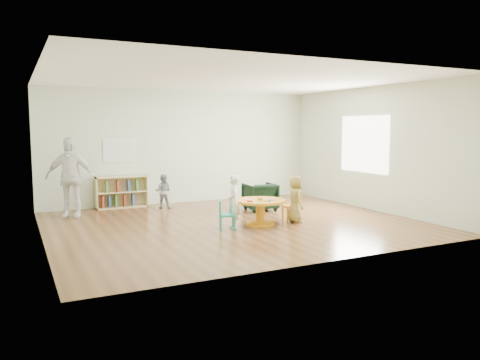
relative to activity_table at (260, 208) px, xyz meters
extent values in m
plane|color=brown|center=(-0.38, 0.36, -0.34)|extent=(7.00, 7.00, 0.00)
cube|color=white|center=(-0.38, 0.36, 2.41)|extent=(7.00, 6.00, 0.10)
cube|color=beige|center=(-0.38, 3.36, 1.06)|extent=(7.00, 0.10, 2.80)
cube|color=beige|center=(-0.38, -2.64, 1.06)|extent=(7.00, 0.10, 2.80)
cube|color=beige|center=(-3.88, 0.36, 1.06)|extent=(0.10, 6.00, 2.80)
cube|color=beige|center=(3.12, 0.36, 1.06)|extent=(0.10, 6.00, 2.80)
cube|color=silver|center=(3.10, 0.66, 1.16)|extent=(0.02, 1.60, 1.30)
cylinder|color=orange|center=(0.00, 0.00, -0.12)|extent=(0.18, 0.18, 0.45)
cylinder|color=orange|center=(0.00, 0.00, -0.32)|extent=(0.55, 0.55, 0.04)
cylinder|color=orange|center=(0.00, 0.00, 0.13)|extent=(0.99, 0.99, 0.04)
cylinder|color=pink|center=(-0.22, 0.06, 0.16)|extent=(0.15, 0.15, 0.01)
cylinder|color=pink|center=(0.20, -0.09, 0.16)|extent=(0.17, 0.17, 0.01)
cylinder|color=orange|center=(-0.02, -0.02, 0.18)|extent=(0.05, 0.12, 0.04)
cylinder|color=#157722|center=(-0.02, -0.11, 0.18)|extent=(0.02, 0.05, 0.02)
cylinder|color=#157722|center=(-0.02, 0.06, 0.18)|extent=(0.02, 0.05, 0.02)
cube|color=red|center=(-0.32, -0.11, 0.16)|extent=(0.07, 0.07, 0.02)
cube|color=orange|center=(-0.01, -0.22, 0.16)|extent=(0.05, 0.05, 0.02)
cube|color=#1743AF|center=(0.05, -0.26, 0.16)|extent=(0.07, 0.07, 0.02)
cube|color=#157722|center=(0.02, -0.01, 0.16)|extent=(0.07, 0.06, 0.02)
cube|color=red|center=(-0.27, -0.14, 0.16)|extent=(0.07, 0.07, 0.02)
cube|color=teal|center=(-0.76, -0.10, -0.06)|extent=(0.38, 0.38, 0.04)
cube|color=teal|center=(-0.88, -0.05, 0.08)|extent=(0.14, 0.29, 0.26)
cylinder|color=teal|center=(-0.83, 0.05, -0.21)|extent=(0.04, 0.04, 0.26)
cylinder|color=teal|center=(-0.91, -0.17, -0.21)|extent=(0.04, 0.04, 0.26)
cylinder|color=teal|center=(-0.61, -0.03, -0.21)|extent=(0.04, 0.04, 0.26)
cylinder|color=teal|center=(-0.69, -0.25, -0.21)|extent=(0.04, 0.04, 0.26)
cube|color=orange|center=(0.75, 0.08, -0.04)|extent=(0.37, 0.37, 0.04)
cube|color=orange|center=(0.89, 0.06, 0.12)|extent=(0.08, 0.32, 0.28)
cylinder|color=orange|center=(0.86, -0.06, -0.20)|extent=(0.04, 0.04, 0.28)
cylinder|color=orange|center=(0.90, 0.19, -0.20)|extent=(0.04, 0.04, 0.28)
cylinder|color=orange|center=(0.61, -0.02, -0.20)|extent=(0.04, 0.04, 0.28)
cylinder|color=orange|center=(0.65, 0.23, -0.20)|extent=(0.04, 0.04, 0.28)
cube|color=tan|center=(-2.57, 3.19, 0.03)|extent=(0.03, 0.30, 0.75)
cube|color=tan|center=(-1.40, 3.19, 0.03)|extent=(0.03, 0.30, 0.75)
cube|color=tan|center=(-1.98, 3.19, -0.33)|extent=(1.20, 0.30, 0.03)
cube|color=tan|center=(-1.98, 3.19, 0.39)|extent=(1.20, 0.30, 0.03)
cube|color=tan|center=(-1.98, 3.19, 0.03)|extent=(1.14, 0.28, 0.03)
cube|color=tan|center=(-1.98, 3.33, 0.03)|extent=(1.20, 0.02, 0.75)
cube|color=#B23B2F|center=(-2.43, 3.17, -0.16)|extent=(0.04, 0.18, 0.26)
cube|color=#335FB3|center=(-2.28, 3.17, -0.16)|extent=(0.04, 0.18, 0.26)
cube|color=#4B9A47|center=(-2.13, 3.17, -0.16)|extent=(0.04, 0.18, 0.26)
cube|color=#B23B2F|center=(-1.93, 3.17, -0.16)|extent=(0.04, 0.18, 0.26)
cube|color=#335FB3|center=(-1.73, 3.17, -0.16)|extent=(0.04, 0.18, 0.26)
cube|color=#4B9A47|center=(-2.33, 3.17, 0.18)|extent=(0.04, 0.18, 0.26)
cube|color=#B23B2F|center=(-2.08, 3.17, 0.18)|extent=(0.04, 0.18, 0.26)
cube|color=#335FB3|center=(-1.83, 3.17, 0.18)|extent=(0.04, 0.18, 0.26)
cube|color=#4B9A47|center=(-1.63, 3.17, 0.18)|extent=(0.04, 0.18, 0.26)
cube|color=white|center=(-1.98, 3.35, 1.01)|extent=(0.74, 0.01, 0.54)
cube|color=#F45633|center=(-1.98, 3.34, 1.01)|extent=(0.70, 0.00, 0.50)
imported|color=black|center=(0.78, 1.45, -0.03)|extent=(0.72, 0.74, 0.62)
imported|color=white|center=(-0.60, -0.05, 0.16)|extent=(0.34, 0.42, 1.00)
imported|color=yellow|center=(0.74, -0.09, 0.13)|extent=(0.38, 0.51, 0.94)
imported|color=#1A2441|center=(-1.13, 2.67, 0.06)|extent=(0.49, 0.45, 0.80)
imported|color=white|center=(-3.20, 2.50, 0.50)|extent=(1.07, 0.72, 1.69)
camera|label=1|loc=(-4.29, -7.84, 1.53)|focal=35.00mm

